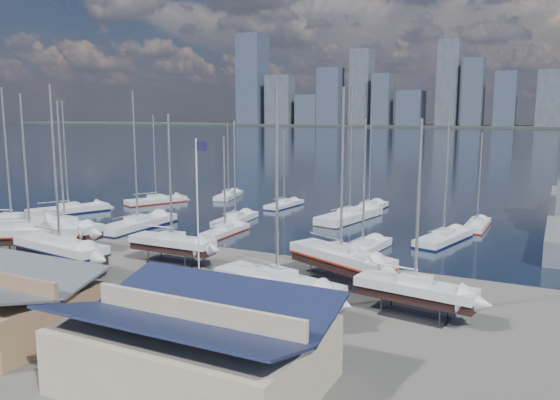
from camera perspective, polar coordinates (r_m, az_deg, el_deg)
The scene contains 28 objects.
ground at distance 51.75m, azimuth -12.98°, elevation -7.07°, with size 1400.00×1400.00×0.00m, color #605E59.
water at distance 349.89m, azimuth 21.48°, elevation 6.02°, with size 1400.00×600.00×0.40m, color #192239.
far_shore at distance 609.11m, azimuth 23.80°, elevation 7.00°, with size 1400.00×80.00×2.20m, color #2D332D.
skyline at distance 603.72m, azimuth 23.25°, elevation 10.64°, with size 639.14×43.80×107.69m.
shed_blue at distance 29.71m, azimuth -8.80°, elevation -14.29°, with size 13.65×9.45×4.71m.
sailboat_cradle_0 at distance 66.65m, azimuth -26.20°, elevation -2.32°, with size 10.72×7.22×16.88m.
sailboat_cradle_1 at distance 60.80m, azimuth -24.64°, elevation -3.26°, with size 9.80×7.89×16.07m.
sailboat_cradle_2 at distance 63.05m, azimuth -21.55°, elevation -2.68°, with size 9.65×3.47×15.48m.
sailboat_cradle_3 at distance 52.94m, azimuth -21.98°, elevation -4.79°, with size 10.65×4.30×16.67m.
sailboat_cradle_4 at distance 52.86m, azimuth -11.20°, elevation -4.45°, with size 8.57×2.43×14.13m.
sailboat_cradle_5 at distance 38.98m, azimuth -0.31°, elevation -8.98°, with size 10.51×5.16×16.35m.
sailboat_cradle_6 at distance 46.37m, azimuth 6.36°, elevation -6.10°, with size 10.35×6.70×16.26m.
sailboat_cradle_7 at distance 39.64m, azimuth 13.92°, elevation -9.13°, with size 8.59×3.42×13.82m.
sailboat_moored_0 at distance 83.74m, azimuth -21.21°, elevation -1.12°, with size 7.33×11.48×16.69m.
sailboat_moored_1 at distance 88.97m, azimuth -12.82°, elevation -0.17°, with size 6.73×10.01×14.64m.
sailboat_moored_2 at distance 92.79m, azimuth -5.40°, elevation 0.40°, with size 4.50×9.12×13.27m.
sailboat_moored_3 at distance 70.17m, azimuth -14.61°, elevation -2.65°, with size 3.55×11.92×17.72m.
sailboat_moored_4 at distance 71.71m, azimuth -4.69°, elevation -2.13°, with size 3.36×9.35×13.83m.
sailboat_moored_5 at distance 83.29m, azimuth 0.45°, elevation -0.56°, with size 3.11×8.42×12.31m.
sailboat_moored_6 at distance 64.97m, azimuth -5.74°, elevation -3.33°, with size 2.34×8.08×12.04m.
sailboat_moored_7 at distance 73.65m, azimuth 7.28°, elevation -1.88°, with size 5.72×12.90×18.83m.
sailboat_moored_8 at distance 81.11m, azimuth 9.28°, elevation -0.94°, with size 3.30×9.79×14.41m.
sailboat_moored_9 at distance 56.71m, azimuth 8.62°, elevation -5.19°, with size 3.68×9.70×14.29m.
sailboat_moored_10 at distance 63.36m, azimuth 16.71°, elevation -3.98°, with size 5.15×10.38×14.95m.
sailboat_moored_11 at distance 72.26m, azimuth 19.88°, elevation -2.57°, with size 2.53×8.41×12.49m.
car_c at distance 45.15m, azimuth -25.21°, elevation -9.21°, with size 2.24×4.85×1.35m, color gray.
car_d at distance 40.86m, azimuth -18.34°, elevation -10.74°, with size 1.78×4.38×1.27m, color gray.
flagpole at distance 44.77m, azimuth -8.54°, elevation -0.22°, with size 1.08×0.12×12.18m.
Camera 1 is at (32.02, -48.13, 14.10)m, focal length 35.00 mm.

